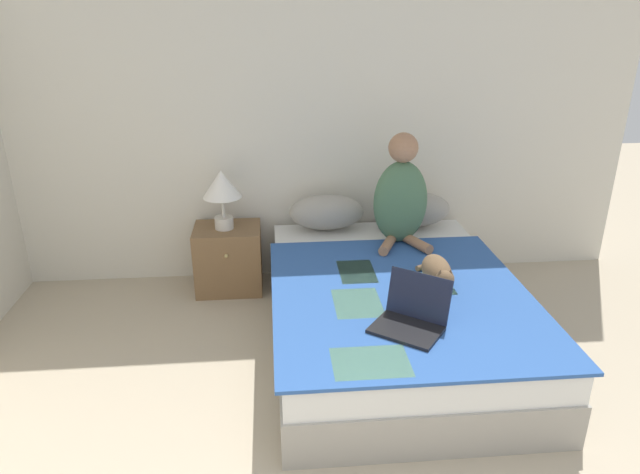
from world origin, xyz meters
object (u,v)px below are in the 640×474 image
object	(u,v)px
cat_tabby	(437,271)
table_lamp	(222,188)
pillow_far	(413,209)
person_sitting	(401,196)
laptop_open	(411,318)
nightstand	(229,258)
pillow_near	(327,212)
bed	(393,311)

from	to	relation	value
cat_tabby	table_lamp	world-z (taller)	table_lamp
pillow_far	person_sitting	size ratio (longest dim) A/B	0.72
laptop_open	nightstand	bearing A→B (deg)	163.28
person_sitting	cat_tabby	bearing A→B (deg)	-83.11
pillow_near	person_sitting	distance (m)	0.62
pillow_near	cat_tabby	size ratio (longest dim) A/B	1.12
pillow_far	cat_tabby	xyz separation A→B (m)	(-0.09, -1.00, -0.05)
pillow_far	nightstand	distance (m)	1.47
cat_tabby	laptop_open	distance (m)	0.55
person_sitting	pillow_far	bearing A→B (deg)	59.59
bed	pillow_far	world-z (taller)	pillow_far
pillow_near	cat_tabby	bearing A→B (deg)	-59.95
bed	table_lamp	world-z (taller)	table_lamp
person_sitting	laptop_open	world-z (taller)	person_sitting
bed	pillow_far	size ratio (longest dim) A/B	3.76
bed	laptop_open	size ratio (longest dim) A/B	4.58
laptop_open	nightstand	size ratio (longest dim) A/B	0.93
cat_tabby	nightstand	size ratio (longest dim) A/B	1.00
pillow_near	laptop_open	bearing A→B (deg)	-78.56
table_lamp	laptop_open	bearing A→B (deg)	-53.20
nightstand	table_lamp	size ratio (longest dim) A/B	1.13
nightstand	person_sitting	bearing A→B (deg)	-12.21
cat_tabby	nightstand	bearing A→B (deg)	-124.96
bed	pillow_near	bearing A→B (deg)	110.34
bed	laptop_open	distance (m)	0.64
pillow_far	person_sitting	xyz separation A→B (m)	(-0.18, -0.30, 0.21)
laptop_open	person_sitting	bearing A→B (deg)	117.60
bed	pillow_near	world-z (taller)	pillow_near
pillow_near	pillow_far	bearing A→B (deg)	0.00
pillow_far	cat_tabby	bearing A→B (deg)	-95.40
pillow_far	nightstand	xyz separation A→B (m)	(-1.43, -0.03, -0.34)
pillow_far	nightstand	size ratio (longest dim) A/B	1.13
pillow_far	laptop_open	distance (m)	1.52
person_sitting	cat_tabby	world-z (taller)	person_sitting
pillow_near	table_lamp	size ratio (longest dim) A/B	1.28
laptop_open	table_lamp	distance (m)	1.81
pillow_near	laptop_open	distance (m)	1.51
cat_tabby	table_lamp	xyz separation A→B (m)	(-1.35, 0.95, 0.27)
pillow_near	table_lamp	distance (m)	0.81
pillow_far	nightstand	bearing A→B (deg)	-178.66
laptop_open	nightstand	distance (m)	1.80
cat_tabby	nightstand	distance (m)	1.67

